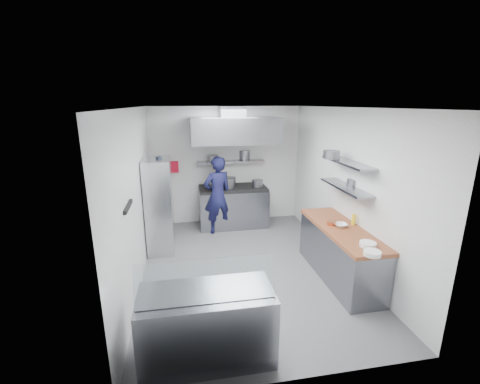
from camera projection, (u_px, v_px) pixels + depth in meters
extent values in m
plane|color=#48484A|center=(246.00, 267.00, 5.81)|extent=(5.00, 5.00, 0.00)
plane|color=silver|center=(247.00, 108.00, 5.06)|extent=(5.00, 5.00, 0.00)
cube|color=white|center=(226.00, 166.00, 7.80)|extent=(3.60, 2.80, 0.02)
cube|color=white|center=(298.00, 262.00, 3.06)|extent=(3.60, 2.80, 0.02)
cube|color=white|center=(136.00, 198.00, 5.12)|extent=(2.80, 5.00, 0.02)
cube|color=white|center=(345.00, 188.00, 5.74)|extent=(2.80, 5.00, 0.02)
cube|color=gray|center=(233.00, 207.00, 7.69)|extent=(1.60, 0.80, 0.90)
cube|color=black|center=(233.00, 188.00, 7.57)|extent=(1.57, 0.78, 0.06)
cylinder|color=slate|center=(212.00, 182.00, 7.60)|extent=(0.25, 0.25, 0.20)
cylinder|color=slate|center=(229.00, 183.00, 7.47)|extent=(0.34, 0.34, 0.24)
cylinder|color=slate|center=(257.00, 183.00, 7.57)|extent=(0.26, 0.26, 0.16)
cube|color=gray|center=(231.00, 162.00, 7.64)|extent=(1.60, 0.30, 0.04)
cylinder|color=slate|center=(213.00, 159.00, 7.36)|extent=(0.24, 0.24, 0.18)
cylinder|color=slate|center=(244.00, 154.00, 7.88)|extent=(0.30, 0.30, 0.22)
cube|color=gray|center=(234.00, 130.00, 7.03)|extent=(1.90, 1.15, 0.55)
cube|color=slate|center=(232.00, 112.00, 7.14)|extent=(0.55, 0.55, 0.24)
cube|color=red|center=(174.00, 167.00, 7.53)|extent=(0.22, 0.10, 0.26)
imported|color=#131439|center=(218.00, 195.00, 7.17)|extent=(0.74, 0.59, 1.76)
cube|color=silver|center=(159.00, 205.00, 6.33)|extent=(0.50, 0.90, 1.85)
cube|color=white|center=(160.00, 211.00, 6.33)|extent=(0.17, 0.21, 0.19)
cube|color=yellow|center=(159.00, 183.00, 6.50)|extent=(0.13, 0.17, 0.15)
cylinder|color=black|center=(159.00, 161.00, 6.07)|extent=(0.12, 0.12, 0.18)
cube|color=black|center=(128.00, 206.00, 4.23)|extent=(0.04, 0.55, 0.05)
cube|color=gray|center=(339.00, 254.00, 5.38)|extent=(0.62, 2.00, 0.84)
cube|color=brown|center=(342.00, 229.00, 5.26)|extent=(0.65, 2.04, 0.06)
cylinder|color=white|center=(372.00, 253.00, 4.29)|extent=(0.23, 0.23, 0.06)
cylinder|color=white|center=(368.00, 244.00, 4.56)|extent=(0.23, 0.23, 0.06)
cylinder|color=#C76238|center=(331.00, 223.00, 5.36)|extent=(0.15, 0.15, 0.06)
cylinder|color=yellow|center=(354.00, 219.00, 5.36)|extent=(0.07, 0.07, 0.18)
imported|color=white|center=(341.00, 225.00, 5.29)|extent=(0.23, 0.23, 0.05)
cube|color=gray|center=(345.00, 187.00, 5.40)|extent=(0.30, 1.30, 0.04)
cube|color=gray|center=(347.00, 163.00, 5.29)|extent=(0.30, 1.30, 0.04)
cylinder|color=slate|center=(353.00, 182.00, 5.46)|extent=(0.20, 0.20, 0.10)
cylinder|color=slate|center=(331.00, 155.00, 5.53)|extent=(0.28, 0.28, 0.14)
cube|color=gray|center=(207.00, 325.00, 3.65)|extent=(1.50, 0.70, 0.85)
cube|color=silver|center=(206.00, 281.00, 3.36)|extent=(1.47, 0.19, 0.42)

